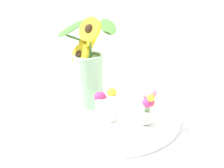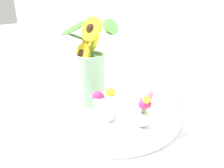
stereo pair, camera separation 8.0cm
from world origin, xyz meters
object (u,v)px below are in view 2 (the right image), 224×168
object	(u,v)px
mason_jar_sunflowers	(90,70)
vase_bulb_right	(143,107)
serving_tray	(112,111)
vase_small_center	(104,105)

from	to	relation	value
mason_jar_sunflowers	vase_bulb_right	xyz separation A→B (m)	(0.26, 0.01, -0.06)
serving_tray	vase_small_center	distance (m)	0.09
serving_tray	vase_bulb_right	size ratio (longest dim) A/B	3.63
vase_small_center	vase_bulb_right	distance (m)	0.14
vase_small_center	mason_jar_sunflowers	bearing A→B (deg)	160.11
mason_jar_sunflowers	vase_small_center	size ratio (longest dim) A/B	3.09
mason_jar_sunflowers	vase_small_center	bearing A→B (deg)	-19.89
serving_tray	mason_jar_sunflowers	size ratio (longest dim) A/B	1.51
mason_jar_sunflowers	vase_small_center	distance (m)	0.16
serving_tray	mason_jar_sunflowers	world-z (taller)	mason_jar_sunflowers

